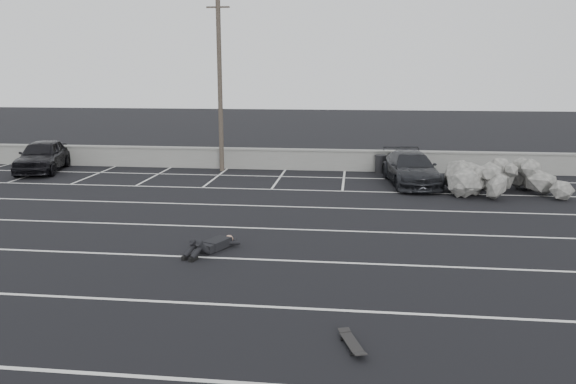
# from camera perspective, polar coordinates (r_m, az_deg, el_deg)

# --- Properties ---
(ground) EXTENTS (120.00, 120.00, 0.00)m
(ground) POSITION_cam_1_polar(r_m,az_deg,el_deg) (15.48, -10.35, -6.48)
(ground) COLOR black
(ground) RESTS_ON ground
(seawall) EXTENTS (50.00, 0.45, 1.06)m
(seawall) POSITION_cam_1_polar(r_m,az_deg,el_deg) (28.67, -2.22, 3.43)
(seawall) COLOR gray
(seawall) RESTS_ON ground
(stall_lines) EXTENTS (36.00, 20.05, 0.01)m
(stall_lines) POSITION_cam_1_polar(r_m,az_deg,el_deg) (19.57, -6.83, -2.40)
(stall_lines) COLOR silver
(stall_lines) RESTS_ON ground
(car_left) EXTENTS (2.92, 4.95, 1.58)m
(car_left) POSITION_cam_1_polar(r_m,az_deg,el_deg) (30.49, -23.67, 3.40)
(car_left) COLOR black
(car_left) RESTS_ON ground
(car_right) EXTENTS (2.58, 5.09, 1.41)m
(car_right) POSITION_cam_1_polar(r_m,az_deg,el_deg) (25.28, 12.39, 2.34)
(car_right) COLOR black
(car_right) RESTS_ON ground
(utility_pole) EXTENTS (1.12, 0.22, 8.43)m
(utility_pole) POSITION_cam_1_polar(r_m,az_deg,el_deg) (27.98, -6.93, 10.79)
(utility_pole) COLOR #4C4238
(utility_pole) RESTS_ON ground
(trash_bin) EXTENTS (0.71, 0.71, 0.88)m
(trash_bin) POSITION_cam_1_polar(r_m,az_deg,el_deg) (27.98, 9.38, 2.85)
(trash_bin) COLOR black
(trash_bin) RESTS_ON ground
(riprap_pile) EXTENTS (4.99, 3.74, 1.25)m
(riprap_pile) POSITION_cam_1_polar(r_m,az_deg,el_deg) (24.49, 19.62, 1.15)
(riprap_pile) COLOR gray
(riprap_pile) RESTS_ON ground
(person) EXTENTS (2.90, 3.28, 0.51)m
(person) POSITION_cam_1_polar(r_m,az_deg,el_deg) (15.98, -7.18, -4.83)
(person) COLOR black
(person) RESTS_ON ground
(skateboard) EXTENTS (0.49, 0.89, 0.10)m
(skateboard) POSITION_cam_1_polar(r_m,az_deg,el_deg) (10.57, 6.51, -15.03)
(skateboard) COLOR black
(skateboard) RESTS_ON ground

